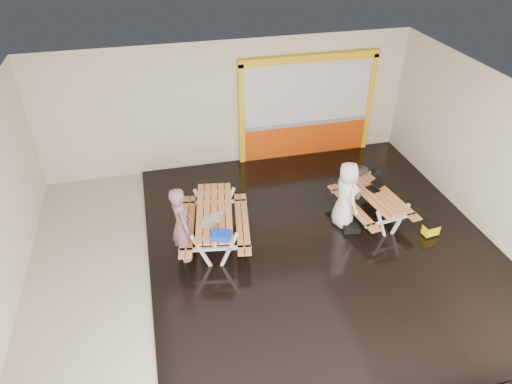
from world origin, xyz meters
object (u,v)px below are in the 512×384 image
object	(u,v)px
person_left	(182,225)
person_right	(346,195)
picnic_table_right	(373,197)
fluke_bag	(431,230)
picnic_table_left	(215,218)
blue_pouch	(221,235)
laptop_right	(375,187)
backpack	(377,176)
toolbox	(360,171)
laptop_left	(211,220)
dark_case	(351,228)

from	to	relation	value
person_left	person_right	distance (m)	3.77
picnic_table_right	person_right	bearing A→B (deg)	-175.46
person_right	fluke_bag	distance (m)	2.06
picnic_table_left	blue_pouch	size ratio (longest dim) A/B	6.03
laptop_right	picnic_table_right	bearing A→B (deg)	-115.74
backpack	toolbox	bearing A→B (deg)	169.65
laptop_right	fluke_bag	distance (m)	1.57
person_left	laptop_left	xyz separation A→B (m)	(0.61, -0.01, 0.02)
person_right	laptop_left	world-z (taller)	person_right
picnic_table_left	toolbox	distance (m)	3.80
dark_case	person_left	bearing A→B (deg)	179.54
laptop_right	picnic_table_left	bearing A→B (deg)	-178.77
picnic_table_right	person_left	world-z (taller)	person_left
blue_pouch	backpack	bearing A→B (deg)	20.86
dark_case	toolbox	bearing A→B (deg)	61.31
person_left	blue_pouch	bearing A→B (deg)	-136.10
person_left	laptop_left	size ratio (longest dim) A/B	3.27
person_left	dark_case	xyz separation A→B (m)	(3.82, -0.03, -0.79)
toolbox	fluke_bag	bearing A→B (deg)	-59.01
picnic_table_right	person_right	world-z (taller)	person_right
person_right	blue_pouch	bearing A→B (deg)	100.84
dark_case	backpack	bearing A→B (deg)	44.90
picnic_table_left	picnic_table_right	size ratio (longest dim) A/B	1.12
laptop_right	dark_case	distance (m)	1.12
picnic_table_right	laptop_left	bearing A→B (deg)	-174.40
picnic_table_left	toolbox	size ratio (longest dim) A/B	5.94
picnic_table_right	picnic_table_left	bearing A→B (deg)	179.94
person_left	person_right	xyz separation A→B (m)	(3.75, 0.31, -0.08)
toolbox	dark_case	size ratio (longest dim) A/B	1.09
picnic_table_right	backpack	xyz separation A→B (m)	(0.41, 0.68, 0.11)
blue_pouch	backpack	size ratio (longest dim) A/B	0.84
person_left	fluke_bag	world-z (taller)	person_left
laptop_right	toolbox	xyz separation A→B (m)	(-0.07, 0.68, 0.04)
picnic_table_right	laptop_left	distance (m)	3.91
dark_case	fluke_bag	xyz separation A→B (m)	(1.68, -0.58, 0.08)
backpack	laptop_right	bearing A→B (deg)	-122.03
person_left	blue_pouch	world-z (taller)	person_left
picnic_table_left	person_right	size ratio (longest dim) A/B	1.44
laptop_left	laptop_right	size ratio (longest dim) A/B	1.27
picnic_table_right	dark_case	size ratio (longest dim) A/B	5.78
person_right	blue_pouch	size ratio (longest dim) A/B	4.18
laptop_right	toolbox	bearing A→B (deg)	96.27
laptop_left	dark_case	xyz separation A→B (m)	(3.21, -0.02, -0.80)
person_right	dark_case	bearing A→B (deg)	-173.95
picnic_table_left	person_left	bearing A→B (deg)	-153.27
blue_pouch	toolbox	world-z (taller)	toolbox
backpack	fluke_bag	xyz separation A→B (m)	(0.60, -1.65, -0.52)
picnic_table_left	person_right	world-z (taller)	person_right
laptop_left	dark_case	distance (m)	3.31
person_left	picnic_table_right	bearing A→B (deg)	-95.01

